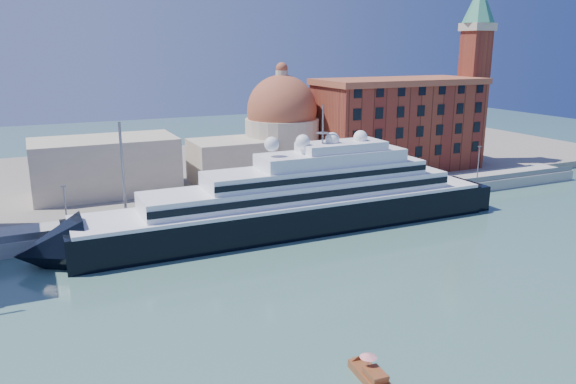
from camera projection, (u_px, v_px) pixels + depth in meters
name	position (u px, v px, depth m)	size (l,w,h in m)	color
ground	(309.00, 284.00, 80.50)	(400.00, 400.00, 0.00)	#3C6862
quay	(231.00, 213.00, 110.02)	(180.00, 10.00, 2.50)	gray
land	(178.00, 173.00, 146.06)	(260.00, 72.00, 2.00)	slate
quay_fence	(238.00, 210.00, 105.61)	(180.00, 0.10, 1.20)	slate
superyacht	(280.00, 208.00, 101.89)	(89.16, 12.36, 26.65)	black
water_taxi	(371.00, 375.00, 56.86)	(2.51, 6.26, 2.91)	brown
warehouse	(398.00, 124.00, 143.91)	(43.00, 19.00, 23.25)	brown
campanile	(475.00, 63.00, 149.95)	(8.40, 8.40, 47.00)	brown
church	(222.00, 144.00, 131.02)	(66.00, 18.00, 25.50)	beige
lamp_posts	(166.00, 179.00, 101.17)	(120.80, 2.40, 18.00)	slate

